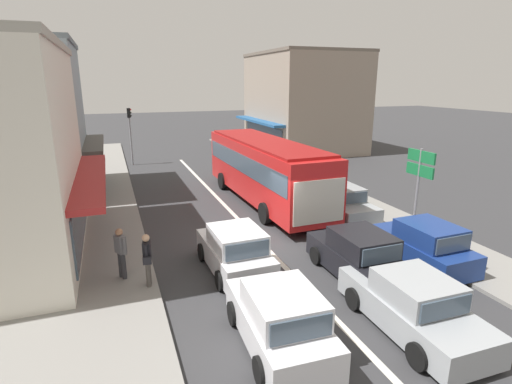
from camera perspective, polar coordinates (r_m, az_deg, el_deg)
ground_plane at (r=15.72m, az=0.65°, el=-7.16°), size 140.00×140.00×0.00m
lane_centre_line at (r=19.27m, az=-3.59°, el=-2.82°), size 0.20×28.00×0.01m
sidewalk_left at (r=20.51m, az=-23.83°, el=-2.82°), size 5.20×44.00×0.14m
kerb_right at (r=23.40m, az=9.66°, el=0.45°), size 2.80×44.00×0.12m
shopfront_mid_block at (r=24.54m, az=-32.29°, el=8.47°), size 8.42×7.39×8.11m
building_right_far at (r=37.01m, az=6.74°, el=12.65°), size 8.76×10.48×8.53m
city_bus at (r=20.25m, az=1.26°, el=3.62°), size 2.97×10.92×3.23m
hatchback_behind_bus_near at (r=9.78m, az=3.43°, el=-17.73°), size 1.93×3.76×1.54m
sedan_queue_far_back at (r=11.07m, az=21.49°, el=-14.88°), size 1.95×4.23×1.47m
hatchback_behind_bus_mid at (r=13.21m, az=-3.02°, el=-8.42°), size 1.89×3.74×1.54m
hatchback_adjacent_lane_trail at (r=13.31m, az=14.28°, el=-8.72°), size 1.83×3.71×1.54m
parked_hatchback_kerb_front at (r=14.75m, az=22.79°, el=-7.05°), size 1.87×3.73×1.54m
parked_sedan_kerb_second at (r=18.77m, az=11.94°, el=-1.54°), size 1.94×4.22×1.47m
parked_wagon_kerb_third at (r=23.20m, az=5.41°, el=2.22°), size 2.04×4.55×1.58m
traffic_light_downstreet at (r=30.98m, az=-17.57°, el=8.89°), size 0.33×0.24×4.20m
directional_road_sign at (r=16.66m, az=22.34°, el=2.72°), size 0.10×1.40×3.60m
pedestrian_with_handbag_near at (r=12.35m, az=-15.28°, el=-8.94°), size 0.30×0.66×1.63m
pedestrian_browsing_midblock at (r=13.05m, az=-18.76°, el=-7.87°), size 0.36×0.51×1.63m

